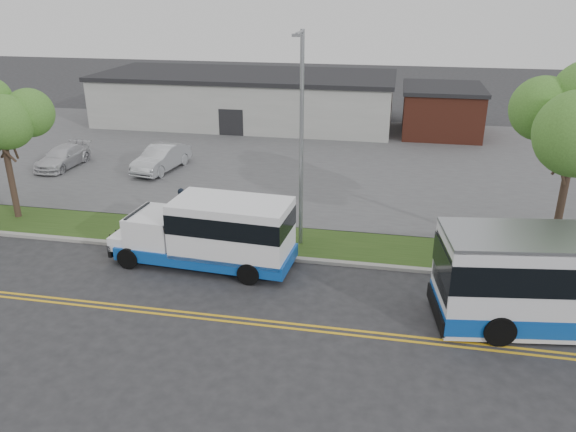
% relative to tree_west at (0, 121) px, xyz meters
% --- Properties ---
extents(ground, '(140.00, 140.00, 0.00)m').
position_rel_tree_west_xyz_m(ground, '(12.00, -3.20, -5.12)').
color(ground, '#28282B').
rests_on(ground, ground).
extents(lane_line_north, '(70.00, 0.12, 0.01)m').
position_rel_tree_west_xyz_m(lane_line_north, '(12.00, -7.05, -5.12)').
color(lane_line_north, gold).
rests_on(lane_line_north, ground).
extents(lane_line_south, '(70.00, 0.12, 0.01)m').
position_rel_tree_west_xyz_m(lane_line_south, '(12.00, -7.35, -5.12)').
color(lane_line_south, gold).
rests_on(lane_line_south, ground).
extents(curb, '(80.00, 0.30, 0.15)m').
position_rel_tree_west_xyz_m(curb, '(12.00, -2.10, -5.05)').
color(curb, '#9E9B93').
rests_on(curb, ground).
extents(verge, '(80.00, 3.30, 0.10)m').
position_rel_tree_west_xyz_m(verge, '(12.00, -0.30, -5.07)').
color(verge, '#2A4918').
rests_on(verge, ground).
extents(parking_lot, '(80.00, 25.00, 0.10)m').
position_rel_tree_west_xyz_m(parking_lot, '(12.00, 13.80, -5.07)').
color(parking_lot, '#4C4C4F').
rests_on(parking_lot, ground).
extents(commercial_building, '(25.40, 10.40, 4.35)m').
position_rel_tree_west_xyz_m(commercial_building, '(6.00, 23.80, -2.94)').
color(commercial_building, '#9E9E99').
rests_on(commercial_building, ground).
extents(brick_wing, '(6.30, 7.30, 3.90)m').
position_rel_tree_west_xyz_m(brick_wing, '(22.50, 22.80, -3.16)').
color(brick_wing, brown).
rests_on(brick_wing, ground).
extents(tree_west, '(4.40, 4.40, 6.91)m').
position_rel_tree_west_xyz_m(tree_west, '(0.00, 0.00, 0.00)').
color(tree_west, '#38291E').
rests_on(tree_west, verge).
extents(streetlight_near, '(0.35, 1.53, 9.50)m').
position_rel_tree_west_xyz_m(streetlight_near, '(15.00, -0.47, 0.11)').
color(streetlight_near, gray).
rests_on(streetlight_near, verge).
extents(shuttle_bus, '(8.07, 3.13, 3.03)m').
position_rel_tree_west_xyz_m(shuttle_bus, '(11.80, -3.19, -3.50)').
color(shuttle_bus, '#0F46A2').
rests_on(shuttle_bus, ground).
extents(pedestrian, '(0.71, 0.50, 1.86)m').
position_rel_tree_west_xyz_m(pedestrian, '(8.76, 0.80, -4.09)').
color(pedestrian, black).
rests_on(pedestrian, verge).
extents(parked_car_a, '(2.49, 5.17, 1.63)m').
position_rel_tree_west_xyz_m(parked_car_a, '(4.21, 8.95, -4.21)').
color(parked_car_a, '#B7BABE').
rests_on(parked_car_a, parking_lot).
extents(parked_car_b, '(2.05, 4.69, 1.34)m').
position_rel_tree_west_xyz_m(parked_car_b, '(-2.50, 8.41, -4.35)').
color(parked_car_b, silver).
rests_on(parked_car_b, parking_lot).
extents(grocery_bag_left, '(0.32, 0.32, 0.32)m').
position_rel_tree_west_xyz_m(grocery_bag_left, '(8.46, 0.55, -4.86)').
color(grocery_bag_left, white).
rests_on(grocery_bag_left, verge).
extents(grocery_bag_right, '(0.32, 0.32, 0.32)m').
position_rel_tree_west_xyz_m(grocery_bag_right, '(9.06, 1.05, -4.86)').
color(grocery_bag_right, white).
rests_on(grocery_bag_right, verge).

